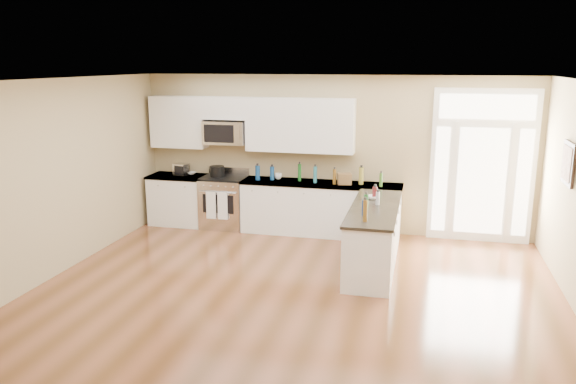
% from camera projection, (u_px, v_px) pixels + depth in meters
% --- Properties ---
extents(ground, '(8.00, 8.00, 0.00)m').
position_uv_depth(ground, '(275.00, 326.00, 6.58)').
color(ground, brown).
extents(room_shell, '(8.00, 8.00, 8.00)m').
position_uv_depth(room_shell, '(274.00, 184.00, 6.19)').
color(room_shell, tan).
rests_on(room_shell, ground).
extents(back_cabinet_left, '(1.10, 0.66, 0.94)m').
position_uv_depth(back_cabinet_left, '(180.00, 201.00, 10.64)').
color(back_cabinet_left, white).
rests_on(back_cabinet_left, ground).
extents(back_cabinet_right, '(2.85, 0.66, 0.94)m').
position_uv_depth(back_cabinet_right, '(320.00, 210.00, 10.01)').
color(back_cabinet_right, white).
rests_on(back_cabinet_right, ground).
extents(peninsula_cabinet, '(0.69, 2.32, 0.94)m').
position_uv_depth(peninsula_cabinet, '(374.00, 239.00, 8.39)').
color(peninsula_cabinet, white).
rests_on(peninsula_cabinet, ground).
extents(upper_cabinet_left, '(1.04, 0.33, 0.95)m').
position_uv_depth(upper_cabinet_left, '(179.00, 122.00, 10.44)').
color(upper_cabinet_left, white).
rests_on(upper_cabinet_left, room_shell).
extents(upper_cabinet_right, '(1.94, 0.33, 0.95)m').
position_uv_depth(upper_cabinet_right, '(300.00, 125.00, 9.90)').
color(upper_cabinet_right, white).
rests_on(upper_cabinet_right, room_shell).
extents(upper_cabinet_short, '(0.82, 0.33, 0.40)m').
position_uv_depth(upper_cabinet_short, '(226.00, 108.00, 10.16)').
color(upper_cabinet_short, white).
rests_on(upper_cabinet_short, room_shell).
extents(microwave, '(0.78, 0.41, 0.42)m').
position_uv_depth(microwave, '(226.00, 132.00, 10.23)').
color(microwave, silver).
rests_on(microwave, room_shell).
extents(entry_door, '(1.70, 0.10, 2.60)m').
position_uv_depth(entry_door, '(482.00, 166.00, 9.43)').
color(entry_door, white).
rests_on(entry_door, ground).
extents(wall_art_near, '(0.05, 0.58, 0.58)m').
position_uv_depth(wall_art_near, '(568.00, 163.00, 7.47)').
color(wall_art_near, black).
rests_on(wall_art_near, room_shell).
extents(kitchen_range, '(0.80, 0.71, 1.08)m').
position_uv_depth(kitchen_range, '(224.00, 202.00, 10.42)').
color(kitchen_range, silver).
rests_on(kitchen_range, ground).
extents(stockpot, '(0.31, 0.31, 0.21)m').
position_uv_depth(stockpot, '(217.00, 171.00, 10.36)').
color(stockpot, black).
rests_on(stockpot, kitchen_range).
extents(toaster_oven, '(0.30, 0.26, 0.22)m').
position_uv_depth(toaster_oven, '(181.00, 169.00, 10.50)').
color(toaster_oven, silver).
rests_on(toaster_oven, back_cabinet_left).
extents(cardboard_box, '(0.27, 0.23, 0.19)m').
position_uv_depth(cardboard_box, '(344.00, 179.00, 9.74)').
color(cardboard_box, brown).
rests_on(cardboard_box, back_cabinet_right).
extents(bowl_left, '(0.23, 0.23, 0.04)m').
position_uv_depth(bowl_left, '(191.00, 173.00, 10.60)').
color(bowl_left, white).
rests_on(bowl_left, back_cabinet_left).
extents(bowl_peninsula, '(0.20, 0.20, 0.05)m').
position_uv_depth(bowl_peninsula, '(372.00, 197.00, 8.71)').
color(bowl_peninsula, white).
rests_on(bowl_peninsula, peninsula_cabinet).
extents(cup_counter, '(0.13, 0.13, 0.11)m').
position_uv_depth(cup_counter, '(278.00, 176.00, 10.18)').
color(cup_counter, white).
rests_on(cup_counter, back_cabinet_right).
extents(counter_bottles, '(2.33, 2.39, 0.31)m').
position_uv_depth(counter_bottles, '(330.00, 183.00, 9.23)').
color(counter_bottles, '#19591E').
rests_on(counter_bottles, back_cabinet_right).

